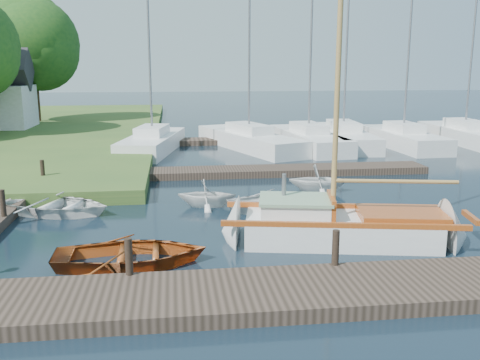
{
  "coord_description": "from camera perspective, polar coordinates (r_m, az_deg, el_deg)",
  "views": [
    {
      "loc": [
        -2.01,
        -15.87,
        4.66
      ],
      "look_at": [
        0.0,
        0.0,
        1.2
      ],
      "focal_mm": 40.0,
      "sensor_mm": 36.0,
      "label": 1
    }
  ],
  "objects": [
    {
      "name": "tender_a",
      "position": [
        18.0,
        -19.11,
        -2.27
      ],
      "size": [
        4.25,
        3.66,
        0.74
      ],
      "primitive_type": "imported",
      "rotation": [
        0.0,
        0.0,
        1.21
      ],
      "color": "white",
      "rests_on": "ground"
    },
    {
      "name": "ground",
      "position": [
        16.67,
        0.0,
        -4.04
      ],
      "size": [
        160.0,
        160.0,
        0.0
      ],
      "primitive_type": "plane",
      "color": "black",
      "rests_on": "ground"
    },
    {
      "name": "tender_c",
      "position": [
        17.72,
        3.99,
        -1.95
      ],
      "size": [
        3.68,
        2.96,
        0.68
      ],
      "primitive_type": "imported",
      "rotation": [
        0.0,
        0.0,
        1.78
      ],
      "color": "white",
      "rests_on": "ground"
    },
    {
      "name": "dinghy",
      "position": [
        13.02,
        -11.57,
        -7.29
      ],
      "size": [
        3.65,
        2.65,
        0.74
      ],
      "primitive_type": "imported",
      "rotation": [
        0.0,
        0.0,
        1.6
      ],
      "color": "#923C0F",
      "rests_on": "ground"
    },
    {
      "name": "marina_boat_1",
      "position": [
        30.32,
        0.96,
        4.44
      ],
      "size": [
        5.3,
        9.46,
        11.2
      ],
      "rotation": [
        0.0,
        0.0,
        1.93
      ],
      "color": "white",
      "rests_on": "ground"
    },
    {
      "name": "marina_boat_5",
      "position": [
        35.35,
        22.85,
        4.61
      ],
      "size": [
        2.32,
        8.63,
        12.01
      ],
      "rotation": [
        0.0,
        0.0,
        1.56
      ],
      "color": "white",
      "rests_on": "ground"
    },
    {
      "name": "marina_boat_3",
      "position": [
        32.26,
        10.94,
        4.69
      ],
      "size": [
        2.76,
        8.99,
        10.72
      ],
      "rotation": [
        0.0,
        0.0,
        1.51
      ],
      "color": "white",
      "rests_on": "ground"
    },
    {
      "name": "mooring_post_5",
      "position": [
        21.82,
        -20.31,
        0.98
      ],
      "size": [
        0.16,
        0.16,
        0.8
      ],
      "primitive_type": "cylinder",
      "color": "black",
      "rests_on": "left_dock"
    },
    {
      "name": "mooring_post_2",
      "position": [
        12.09,
        10.16,
        -7.11
      ],
      "size": [
        0.16,
        0.16,
        0.8
      ],
      "primitive_type": "cylinder",
      "color": "black",
      "rests_on": "near_dock"
    },
    {
      "name": "tree_7",
      "position": [
        43.12,
        -21.22,
        13.45
      ],
      "size": [
        6.83,
        6.83,
        9.38
      ],
      "color": "#332114",
      "rests_on": "shore"
    },
    {
      "name": "sailboat",
      "position": [
        14.63,
        11.23,
        -5.19
      ],
      "size": [
        7.39,
        3.28,
        9.83
      ],
      "rotation": [
        0.0,
        0.0,
        -0.19
      ],
      "color": "white",
      "rests_on": "ground"
    },
    {
      "name": "mooring_post_1",
      "position": [
        11.61,
        -11.78,
        -8.0
      ],
      "size": [
        0.16,
        0.16,
        0.8
      ],
      "primitive_type": "cylinder",
      "color": "black",
      "rests_on": "near_dock"
    },
    {
      "name": "marina_boat_0",
      "position": [
        29.63,
        -9.32,
        4.1
      ],
      "size": [
        3.7,
        7.9,
        10.09
      ],
      "rotation": [
        0.0,
        0.0,
        1.37
      ],
      "color": "white",
      "rests_on": "ground"
    },
    {
      "name": "marina_boat_4",
      "position": [
        32.3,
        17.01,
        4.39
      ],
      "size": [
        2.49,
        7.72,
        10.21
      ],
      "rotation": [
        0.0,
        0.0,
        1.61
      ],
      "color": "white",
      "rests_on": "ground"
    },
    {
      "name": "mooring_post_4",
      "position": [
        17.1,
        -23.98,
        -2.26
      ],
      "size": [
        0.16,
        0.16,
        0.8
      ],
      "primitive_type": "cylinder",
      "color": "black",
      "rests_on": "left_dock"
    },
    {
      "name": "tender_b",
      "position": [
        17.88,
        -3.56,
        -1.24
      ],
      "size": [
        2.19,
        1.97,
        1.02
      ],
      "primitive_type": "imported",
      "rotation": [
        0.0,
        0.0,
        1.4
      ],
      "color": "white",
      "rests_on": "ground"
    },
    {
      "name": "pontoon",
      "position": [
        34.36,
        13.34,
        4.33
      ],
      "size": [
        30.0,
        1.6,
        0.3
      ],
      "primitive_type": "cube",
      "color": "#2D231B",
      "rests_on": "ground"
    },
    {
      "name": "tender_d",
      "position": [
        20.1,
        8.35,
        0.32
      ],
      "size": [
        2.41,
        2.16,
        1.13
      ],
      "primitive_type": "imported",
      "rotation": [
        0.0,
        0.0,
        1.42
      ],
      "color": "white",
      "rests_on": "ground"
    },
    {
      "name": "far_dock",
      "position": [
        23.17,
        2.89,
        0.96
      ],
      "size": [
        14.0,
        1.6,
        0.3
      ],
      "primitive_type": "cube",
      "color": "#2D231B",
      "rests_on": "ground"
    },
    {
      "name": "marina_boat_2",
      "position": [
        30.84,
        7.31,
        4.48
      ],
      "size": [
        3.0,
        8.58,
        10.98
      ],
      "rotation": [
        0.0,
        0.0,
        1.67
      ],
      "color": "white",
      "rests_on": "ground"
    },
    {
      "name": "near_dock",
      "position": [
        11.04,
        4.01,
        -11.94
      ],
      "size": [
        18.0,
        2.2,
        0.3
      ],
      "primitive_type": "cube",
      "color": "#2D231B",
      "rests_on": "ground"
    }
  ]
}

